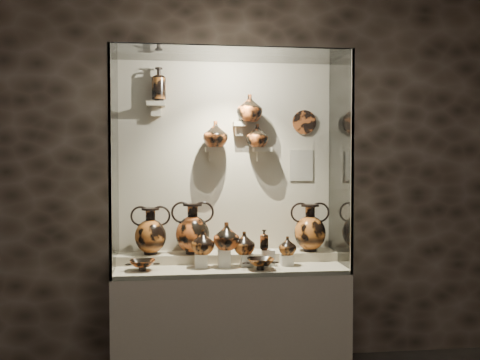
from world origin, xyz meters
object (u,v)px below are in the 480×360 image
at_px(jug_c, 244,243).
at_px(jug_b, 226,236).
at_px(amphora_mid, 193,228).
at_px(lekythos_tall, 159,82).
at_px(kylix_left, 142,264).
at_px(ovoid_vase_b, 250,108).
at_px(amphora_left, 151,231).
at_px(lekythos_small, 264,239).
at_px(amphora_right, 310,227).
at_px(jug_e, 287,246).
at_px(kylix_right, 261,263).
at_px(jug_a, 203,242).
at_px(ovoid_vase_a, 215,134).
at_px(ovoid_vase_c, 257,136).

bearing_deg(jug_c, jug_b, -174.11).
distance_m(amphora_mid, lekythos_tall, 1.15).
relative_size(kylix_left, ovoid_vase_b, 1.12).
xyz_separation_m(amphora_left, lekythos_small, (0.84, -0.21, -0.04)).
distance_m(amphora_left, amphora_right, 1.24).
distance_m(amphora_left, lekythos_tall, 1.14).
relative_size(amphora_left, jug_e, 2.59).
relative_size(jug_c, kylix_right, 0.67).
xyz_separation_m(amphora_left, jug_a, (0.39, -0.21, -0.06)).
bearing_deg(jug_c, lekythos_small, -4.56).
height_order(amphora_mid, ovoid_vase_a, ovoid_vase_a).
height_order(amphora_mid, jug_b, amphora_mid).
distance_m(amphora_mid, ovoid_vase_a, 0.75).
bearing_deg(jug_a, lekythos_tall, 160.08).
height_order(amphora_right, kylix_right, amphora_right).
distance_m(jug_e, lekythos_tall, 1.59).
bearing_deg(amphora_left, ovoid_vase_a, -15.10).
bearing_deg(amphora_mid, jug_e, -23.72).
bearing_deg(lekythos_small, amphora_left, 147.06).
bearing_deg(amphora_mid, lekythos_small, -28.71).
relative_size(amphora_right, lekythos_tall, 1.27).
xyz_separation_m(lekythos_small, ovoid_vase_b, (-0.07, 0.25, 0.99)).
xyz_separation_m(amphora_right, jug_b, (-0.68, -0.21, -0.03)).
bearing_deg(kylix_left, amphora_right, 16.82).
xyz_separation_m(jug_a, lekythos_small, (0.45, 0.00, 0.02)).
relative_size(jug_a, kylix_left, 0.76).
distance_m(kylix_left, ovoid_vase_a, 1.13).
relative_size(jug_c, kylix_left, 0.72).
distance_m(amphora_right, ovoid_vase_a, 1.04).
xyz_separation_m(amphora_mid, lekythos_tall, (-0.25, 0.10, 1.12)).
height_order(jug_a, ovoid_vase_a, ovoid_vase_a).
relative_size(jug_b, jug_c, 1.19).
height_order(jug_a, jug_c, jug_a).
height_order(jug_e, kylix_left, jug_e).
distance_m(ovoid_vase_b, ovoid_vase_c, 0.22).
xyz_separation_m(lekythos_small, ovoid_vase_c, (-0.01, 0.27, 0.77)).
xyz_separation_m(lekythos_small, ovoid_vase_a, (-0.34, 0.26, 0.78)).
distance_m(jug_c, kylix_right, 0.21).
height_order(jug_a, jug_e, jug_a).
height_order(amphora_mid, jug_c, amphora_mid).
xyz_separation_m(amphora_mid, amphora_right, (0.92, 0.01, -0.01)).
bearing_deg(kylix_right, lekythos_small, 53.14).
distance_m(jug_a, jug_c, 0.31).
bearing_deg(lekythos_tall, kylix_right, -48.99).
xyz_separation_m(kylix_left, ovoid_vase_c, (0.87, 0.32, 0.93)).
bearing_deg(ovoid_vase_a, lekythos_small, -28.53).
distance_m(amphora_right, kylix_left, 1.33).
relative_size(jug_b, ovoid_vase_b, 0.95).
distance_m(amphora_mid, jug_c, 0.43).
bearing_deg(ovoid_vase_a, jug_c, -43.16).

